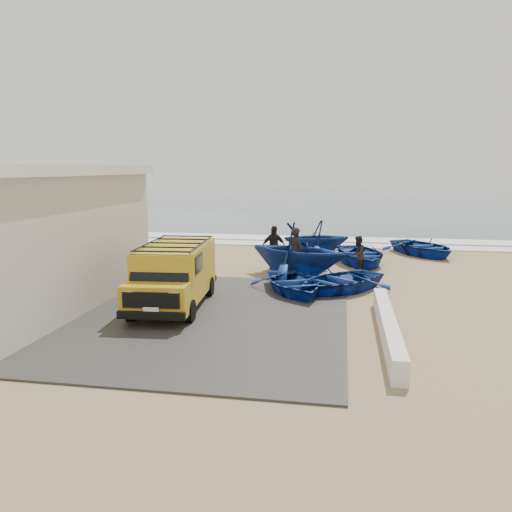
{
  "coord_description": "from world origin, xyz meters",
  "views": [
    {
      "loc": [
        3.8,
        -15.41,
        4.2
      ],
      "look_at": [
        0.88,
        1.38,
        1.2
      ],
      "focal_mm": 35.0,
      "sensor_mm": 36.0,
      "label": 1
    }
  ],
  "objects": [
    {
      "name": "boat_mid_right",
      "position": [
        4.58,
        6.88,
        0.43
      ],
      "size": [
        3.81,
        4.7,
        0.86
      ],
      "primitive_type": "imported",
      "rotation": [
        0.0,
        0.0,
        0.23
      ],
      "color": "navy",
      "rests_on": "ground"
    },
    {
      "name": "ocean",
      "position": [
        0.0,
        56.0,
        0.0
      ],
      "size": [
        180.0,
        88.0,
        0.01
      ],
      "primitive_type": "cube",
      "color": "#385166",
      "rests_on": "ground"
    },
    {
      "name": "fisherman_front",
      "position": [
        2.04,
        3.82,
        0.97
      ],
      "size": [
        0.84,
        0.82,
        1.95
      ],
      "primitive_type": "imported",
      "rotation": [
        0.0,
        0.0,
        2.42
      ],
      "color": "black",
      "rests_on": "ground"
    },
    {
      "name": "boat_near_left",
      "position": [
        2.23,
        1.06,
        0.36
      ],
      "size": [
        3.71,
        4.23,
        0.73
      ],
      "primitive_type": "imported",
      "rotation": [
        0.0,
        0.0,
        0.41
      ],
      "color": "navy",
      "rests_on": "ground"
    },
    {
      "name": "parapet",
      "position": [
        5.0,
        -3.0,
        0.28
      ],
      "size": [
        0.35,
        6.0,
        0.55
      ],
      "primitive_type": "cube",
      "color": "silver",
      "rests_on": "ground"
    },
    {
      "name": "surf_wash",
      "position": [
        0.0,
        14.5,
        0.02
      ],
      "size": [
        180.0,
        2.2,
        0.04
      ],
      "primitive_type": "cube",
      "color": "white",
      "rests_on": "ground"
    },
    {
      "name": "boat_near_right",
      "position": [
        3.72,
        1.59,
        0.38
      ],
      "size": [
        4.39,
        4.5,
        0.76
      ],
      "primitive_type": "imported",
      "rotation": [
        0.0,
        0.0,
        -0.71
      ],
      "color": "navy",
      "rests_on": "ground"
    },
    {
      "name": "boat_far_left",
      "position": [
        2.57,
        9.15,
        0.84
      ],
      "size": [
        3.81,
        3.5,
        1.68
      ],
      "primitive_type": "imported",
      "rotation": [
        0.0,
        0.0,
        -1.31
      ],
      "color": "navy",
      "rests_on": "ground"
    },
    {
      "name": "surf_line",
      "position": [
        0.0,
        12.0,
        0.03
      ],
      "size": [
        180.0,
        1.6,
        0.06
      ],
      "primitive_type": "cube",
      "color": "white",
      "rests_on": "ground"
    },
    {
      "name": "boat_mid_left",
      "position": [
        2.08,
        3.81,
        1.06
      ],
      "size": [
        5.09,
        4.81,
        2.12
      ],
      "primitive_type": "imported",
      "rotation": [
        0.0,
        0.0,
        1.15
      ],
      "color": "navy",
      "rests_on": "ground"
    },
    {
      "name": "fisherman_middle",
      "position": [
        4.46,
        5.02,
        0.75
      ],
      "size": [
        0.81,
        0.9,
        1.5
      ],
      "primitive_type": "imported",
      "rotation": [
        0.0,
        0.0,
        -1.98
      ],
      "color": "black",
      "rests_on": "ground"
    },
    {
      "name": "slab",
      "position": [
        -2.0,
        -2.0,
        0.03
      ],
      "size": [
        12.0,
        10.0,
        0.05
      ],
      "primitive_type": "cube",
      "color": "#383633",
      "rests_on": "ground"
    },
    {
      "name": "fisherman_back",
      "position": [
        0.97,
        5.14,
        0.92
      ],
      "size": [
        1.17,
        0.87,
        1.84
      ],
      "primitive_type": "imported",
      "rotation": [
        0.0,
        0.0,
        0.44
      ],
      "color": "black",
      "rests_on": "ground"
    },
    {
      "name": "ground",
      "position": [
        0.0,
        0.0,
        0.0
      ],
      "size": [
        160.0,
        160.0,
        0.0
      ],
      "primitive_type": "plane",
      "color": "#947C56"
    },
    {
      "name": "boat_far_right",
      "position": [
        7.7,
        9.69,
        0.41
      ],
      "size": [
        4.46,
        4.88,
        0.83
      ],
      "primitive_type": "imported",
      "rotation": [
        0.0,
        0.0,
        0.52
      ],
      "color": "navy",
      "rests_on": "ground"
    },
    {
      "name": "van",
      "position": [
        -1.2,
        -1.18,
        1.06
      ],
      "size": [
        2.15,
        4.72,
        1.97
      ],
      "rotation": [
        0.0,
        0.0,
        0.08
      ],
      "color": "gold",
      "rests_on": "ground"
    }
  ]
}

